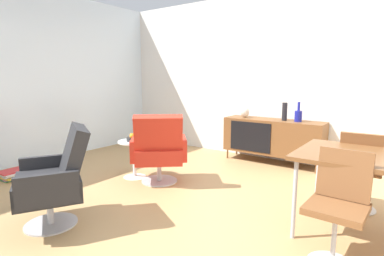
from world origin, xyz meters
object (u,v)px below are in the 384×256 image
object	(u,v)px
armchair_black_shell	(56,177)
fruit_bowl	(134,138)
side_table_round	(134,155)
magazine_stack	(14,174)
vase_sculptural_dark	(298,115)
dining_chair_back_left	(360,168)
lounge_chair_red	(159,149)
vase_ceramic_small	(285,112)
sideboard	(273,137)
vase_cobalt	(245,112)
dining_chair_front_left	(338,204)

from	to	relation	value
armchair_black_shell	fruit_bowl	xyz separation A→B (m)	(-0.44, 1.42, 0.10)
side_table_round	magazine_stack	world-z (taller)	side_table_round
vase_sculptural_dark	dining_chair_back_left	world-z (taller)	vase_sculptural_dark
lounge_chair_red	side_table_round	distance (m)	0.48
vase_ceramic_small	armchair_black_shell	size ratio (longest dim) A/B	0.30
sideboard	vase_ceramic_small	world-z (taller)	vase_ceramic_small
sideboard	vase_ceramic_small	xyz separation A→B (m)	(0.18, 0.00, 0.42)
sideboard	vase_sculptural_dark	world-z (taller)	vase_sculptural_dark
dining_chair_back_left	lounge_chair_red	size ratio (longest dim) A/B	0.90
vase_ceramic_small	vase_cobalt	bearing A→B (deg)	180.00
fruit_bowl	magazine_stack	bearing A→B (deg)	-141.95
vase_sculptural_dark	dining_chair_back_left	size ratio (longest dim) A/B	0.35
dining_chair_back_left	side_table_round	xyz separation A→B (m)	(-2.73, -0.58, -0.15)
dining_chair_back_left	fruit_bowl	bearing A→B (deg)	-167.98
vase_ceramic_small	magazine_stack	distance (m)	4.09
lounge_chair_red	side_table_round	bearing A→B (deg)	-178.64
vase_ceramic_small	armchair_black_shell	xyz separation A→B (m)	(-1.04, -3.25, -0.39)
side_table_round	dining_chair_front_left	bearing A→B (deg)	-11.13
vase_cobalt	vase_sculptural_dark	world-z (taller)	vase_sculptural_dark
vase_ceramic_small	side_table_round	world-z (taller)	vase_ceramic_small
fruit_bowl	dining_chair_back_left	bearing A→B (deg)	12.02
dining_chair_front_left	armchair_black_shell	world-z (taller)	armchair_black_shell
lounge_chair_red	side_table_round	world-z (taller)	lounge_chair_red
dining_chair_front_left	side_table_round	bearing A→B (deg)	168.87
sideboard	armchair_black_shell	size ratio (longest dim) A/B	1.69
lounge_chair_red	armchair_black_shell	xyz separation A→B (m)	(-0.02, -1.43, 0.00)
dining_chair_back_left	magazine_stack	distance (m)	4.38
magazine_stack	fruit_bowl	bearing A→B (deg)	38.05
lounge_chair_red	fruit_bowl	world-z (taller)	lounge_chair_red
sideboard	magazine_stack	xyz separation A→B (m)	(-2.62, -2.87, -0.38)
sideboard	vase_ceramic_small	distance (m)	0.46
lounge_chair_red	side_table_round	size ratio (longest dim) A/B	1.82
vase_ceramic_small	fruit_bowl	distance (m)	2.38
fruit_bowl	dining_chair_front_left	bearing A→B (deg)	-11.14
armchair_black_shell	dining_chair_front_left	bearing A→B (deg)	21.02
dining_chair_back_left	dining_chair_front_left	size ratio (longest dim) A/B	1.00
dining_chair_back_left	fruit_bowl	distance (m)	2.79
lounge_chair_red	armchair_black_shell	bearing A→B (deg)	-90.73
dining_chair_back_left	vase_cobalt	bearing A→B (deg)	147.03
dining_chair_back_left	armchair_black_shell	size ratio (longest dim) A/B	0.90
dining_chair_back_left	armchair_black_shell	world-z (taller)	armchair_black_shell
vase_ceramic_small	dining_chair_back_left	size ratio (longest dim) A/B	0.33
vase_cobalt	dining_chair_front_left	xyz separation A→B (m)	(1.94, -2.37, -0.34)
vase_sculptural_dark	side_table_round	world-z (taller)	vase_sculptural_dark
side_table_round	fruit_bowl	bearing A→B (deg)	31.77
vase_cobalt	fruit_bowl	world-z (taller)	vase_cobalt
lounge_chair_red	sideboard	bearing A→B (deg)	65.12
dining_chair_front_left	fruit_bowl	world-z (taller)	dining_chair_front_left
dining_chair_back_left	magazine_stack	xyz separation A→B (m)	(-4.05, -1.62, -0.41)
vase_sculptural_dark	lounge_chair_red	size ratio (longest dim) A/B	0.32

